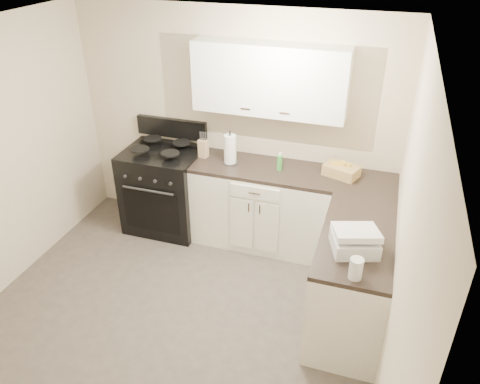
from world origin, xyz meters
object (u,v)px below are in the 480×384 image
(knife_block, at_px, (203,148))
(paper_towel, at_px, (230,149))
(stove, at_px, (165,191))
(countertop_grill, at_px, (354,243))
(wicker_basket, at_px, (341,171))

(knife_block, relative_size, paper_towel, 0.64)
(stove, bearing_deg, paper_towel, 1.60)
(paper_towel, bearing_deg, knife_block, 171.46)
(countertop_grill, bearing_deg, paper_towel, 123.28)
(stove, xyz_separation_m, knife_block, (0.47, 0.07, 0.58))
(stove, xyz_separation_m, wicker_basket, (1.97, 0.09, 0.54))
(knife_block, bearing_deg, paper_towel, 0.77)
(paper_towel, bearing_deg, countertop_grill, -38.99)
(knife_block, bearing_deg, wicker_basket, 10.15)
(knife_block, xyz_separation_m, paper_towel, (0.33, -0.05, 0.06))
(knife_block, xyz_separation_m, wicker_basket, (1.50, 0.02, -0.05))
(stove, bearing_deg, wicker_basket, 2.73)
(knife_block, distance_m, countertop_grill, 2.13)
(stove, relative_size, wicker_basket, 3.04)
(stove, bearing_deg, countertop_grill, -26.94)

